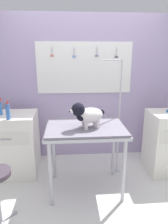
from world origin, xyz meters
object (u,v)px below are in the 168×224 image
(counter_left, at_px, (9,144))
(grooming_table, at_px, (86,133))
(grooming_arm, at_px, (118,123))
(dog, at_px, (87,114))

(counter_left, bearing_deg, grooming_table, -24.05)
(counter_left, bearing_deg, grooming_arm, -4.31)
(grooming_arm, distance_m, dog, 0.69)
(grooming_arm, xyz_separation_m, dog, (-0.48, -0.42, 0.27))
(grooming_arm, bearing_deg, dog, -139.18)
(grooming_table, relative_size, grooming_arm, 0.59)
(dog, relative_size, counter_left, 0.47)
(grooming_arm, relative_size, counter_left, 1.82)
(grooming_arm, distance_m, counter_left, 1.60)
(grooming_table, height_order, grooming_arm, grooming_arm)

